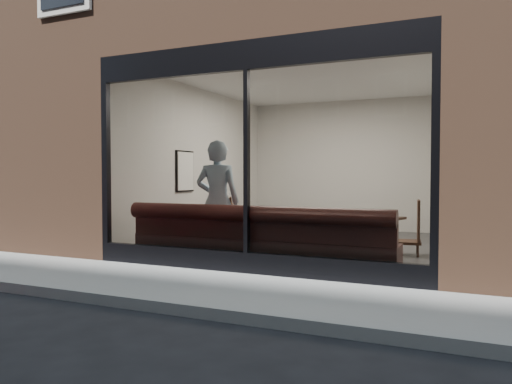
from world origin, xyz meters
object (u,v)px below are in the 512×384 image
at_px(cafe_table_left, 184,212).
at_px(cafe_chair_right, 406,242).
at_px(person, 217,201).
at_px(cafe_chair_left, 221,234).
at_px(cafe_table_right, 379,218).
at_px(banquette, 259,253).

distance_m(cafe_table_left, cafe_chair_right, 3.77).
bearing_deg(person, cafe_chair_left, -75.86).
bearing_deg(cafe_chair_left, cafe_table_right, 140.71).
xyz_separation_m(person, cafe_table_right, (2.42, 0.46, -0.21)).
height_order(person, cafe_chair_right, person).
bearing_deg(cafe_chair_right, cafe_table_left, 15.98).
xyz_separation_m(cafe_table_right, cafe_chair_right, (0.22, 1.31, -0.50)).
height_order(banquette, cafe_table_left, cafe_table_left).
bearing_deg(person, cafe_table_left, -31.38).
bearing_deg(cafe_table_right, banquette, -155.25).
relative_size(banquette, cafe_chair_right, 8.50).
bearing_deg(cafe_chair_right, cafe_chair_left, -3.28).
xyz_separation_m(person, cafe_chair_right, (2.64, 1.77, -0.71)).
xyz_separation_m(banquette, cafe_chair_right, (1.81, 2.05, 0.01)).
relative_size(banquette, cafe_table_right, 7.05).
bearing_deg(cafe_table_left, cafe_chair_left, 88.00).
relative_size(cafe_chair_left, cafe_chair_right, 0.82).
bearing_deg(cafe_table_left, person, -19.39).
relative_size(cafe_table_right, cafe_chair_left, 1.46).
height_order(cafe_table_right, cafe_chair_left, cafe_table_right).
distance_m(cafe_table_left, cafe_chair_left, 1.34).
height_order(person, cafe_chair_left, person).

